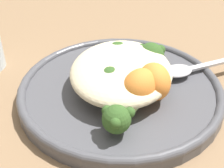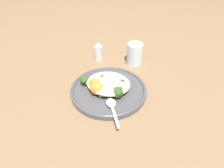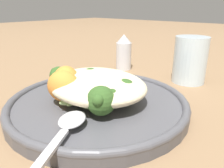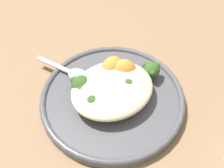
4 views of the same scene
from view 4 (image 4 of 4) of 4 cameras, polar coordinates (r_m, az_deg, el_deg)
ground_plane at (r=0.62m, az=-0.78°, el=-2.32°), size 4.00×4.00×0.00m
plate at (r=0.60m, az=-0.02°, el=-2.85°), size 0.28×0.28×0.02m
quinoa_mound at (r=0.58m, az=0.39°, el=-0.82°), size 0.16×0.13×0.04m
broccoli_stalk_0 at (r=0.59m, az=-4.72°, el=0.03°), size 0.09×0.04×0.04m
broccoli_stalk_1 at (r=0.57m, az=-3.20°, el=-3.02°), size 0.08×0.08×0.04m
broccoli_stalk_2 at (r=0.59m, az=-0.55°, el=-1.18°), size 0.04×0.09×0.03m
broccoli_stalk_3 at (r=0.59m, az=2.35°, el=-0.47°), size 0.05×0.09×0.04m
broccoli_stalk_4 at (r=0.62m, az=4.99°, el=2.12°), size 0.12×0.07×0.03m
sweet_potato_chunk_0 at (r=0.61m, az=2.09°, el=2.52°), size 0.06×0.06×0.05m
sweet_potato_chunk_1 at (r=0.61m, az=0.04°, el=2.95°), size 0.06×0.05×0.05m
spoon at (r=0.63m, az=-7.10°, el=2.04°), size 0.08×0.12×0.01m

